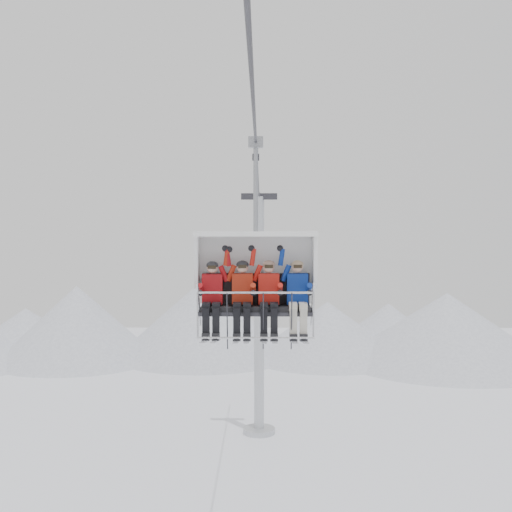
{
  "coord_description": "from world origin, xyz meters",
  "views": [
    {
      "loc": [
        0.11,
        -13.6,
        11.58
      ],
      "look_at": [
        0.0,
        0.0,
        10.98
      ],
      "focal_mm": 45.0,
      "sensor_mm": 36.0,
      "label": 1
    }
  ],
  "objects_px": {
    "skier_far_left": "(212,295)",
    "skier_center_right": "(269,295)",
    "lift_tower_right": "(259,331)",
    "skier_center_left": "(242,295)",
    "skier_far_right": "(298,295)",
    "chairlift_carrier": "(256,271)"
  },
  "relations": [
    {
      "from": "skier_far_left",
      "to": "skier_center_right",
      "type": "distance_m",
      "value": 1.14
    },
    {
      "from": "lift_tower_right",
      "to": "skier_center_right",
      "type": "bearing_deg",
      "value": -89.34
    },
    {
      "from": "skier_center_left",
      "to": "skier_center_right",
      "type": "xyz_separation_m",
      "value": [
        0.53,
        0.0,
        0.0
      ]
    },
    {
      "from": "lift_tower_right",
      "to": "skier_center_left",
      "type": "relative_size",
      "value": 7.99
    },
    {
      "from": "skier_center_left",
      "to": "skier_center_right",
      "type": "bearing_deg",
      "value": 0.03
    },
    {
      "from": "lift_tower_right",
      "to": "skier_center_right",
      "type": "xyz_separation_m",
      "value": [
        0.26,
        -22.78,
        4.44
      ]
    },
    {
      "from": "lift_tower_right",
      "to": "skier_far_right",
      "type": "distance_m",
      "value": 23.22
    },
    {
      "from": "skier_center_right",
      "to": "lift_tower_right",
      "type": "bearing_deg",
      "value": 90.66
    },
    {
      "from": "lift_tower_right",
      "to": "skier_far_right",
      "type": "bearing_deg",
      "value": -87.89
    },
    {
      "from": "skier_far_right",
      "to": "chairlift_carrier",
      "type": "bearing_deg",
      "value": 160.14
    },
    {
      "from": "chairlift_carrier",
      "to": "skier_far_right",
      "type": "relative_size",
      "value": 2.36
    },
    {
      "from": "lift_tower_right",
      "to": "skier_far_left",
      "type": "height_order",
      "value": "lift_tower_right"
    },
    {
      "from": "chairlift_carrier",
      "to": "skier_center_right",
      "type": "relative_size",
      "value": 2.36
    },
    {
      "from": "chairlift_carrier",
      "to": "skier_far_left",
      "type": "xyz_separation_m",
      "value": [
        -0.88,
        -0.31,
        -0.48
      ]
    },
    {
      "from": "skier_center_right",
      "to": "skier_far_right",
      "type": "height_order",
      "value": "same"
    },
    {
      "from": "skier_far_left",
      "to": "skier_center_right",
      "type": "relative_size",
      "value": 1.0
    },
    {
      "from": "lift_tower_right",
      "to": "skier_far_right",
      "type": "relative_size",
      "value": 7.99
    },
    {
      "from": "skier_far_left",
      "to": "skier_center_left",
      "type": "height_order",
      "value": "skier_center_left"
    },
    {
      "from": "skier_center_left",
      "to": "skier_center_right",
      "type": "relative_size",
      "value": 1.0
    },
    {
      "from": "skier_center_left",
      "to": "skier_far_right",
      "type": "height_order",
      "value": "skier_far_right"
    },
    {
      "from": "skier_center_left",
      "to": "skier_far_right",
      "type": "distance_m",
      "value": 1.11
    },
    {
      "from": "skier_center_left",
      "to": "skier_center_right",
      "type": "height_order",
      "value": "skier_center_right"
    }
  ]
}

